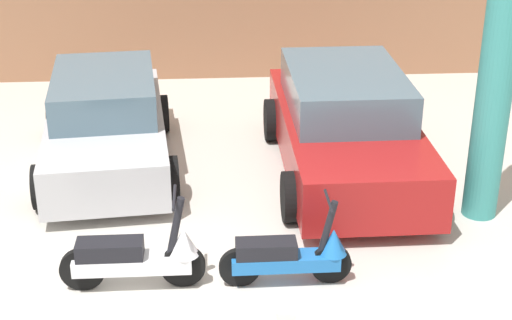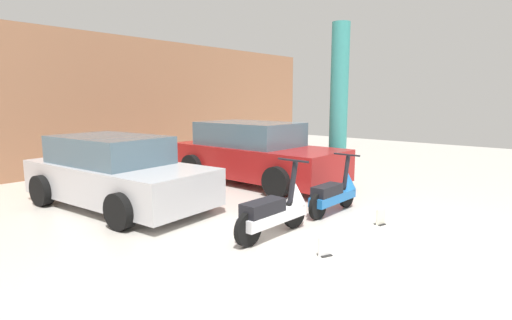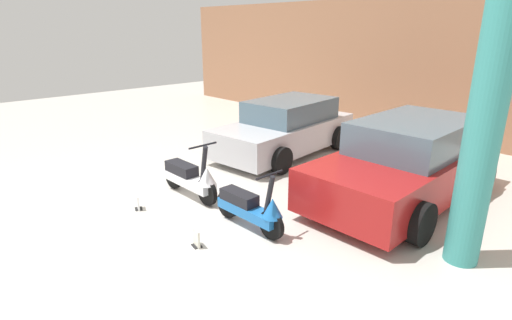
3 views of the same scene
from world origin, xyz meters
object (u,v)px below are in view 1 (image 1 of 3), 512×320
Objects in this scene: scooter_front_left at (139,256)px; support_column_side at (497,72)px; scooter_front_right at (291,255)px; car_rear_left at (106,123)px; car_rear_center at (346,126)px.

scooter_front_left is 0.41× the size of support_column_side.
scooter_front_right is 4.10m from car_rear_left.
scooter_front_left is at bearing 178.51° from scooter_front_right.
support_column_side reaches higher than scooter_front_left.
scooter_front_left is 0.39× the size of car_rear_left.
scooter_front_right is at bearing -1.34° from scooter_front_left.
scooter_front_left is 4.75m from support_column_side.
scooter_front_right is 0.38× the size of support_column_side.
car_rear_center reaches higher than scooter_front_right.
car_rear_center is (3.42, -0.49, 0.06)m from car_rear_left.
support_column_side reaches higher than scooter_front_right.
car_rear_center is (2.73, 2.82, 0.31)m from scooter_front_left.
scooter_front_left is 1.66m from scooter_front_right.
scooter_front_right is 0.34× the size of car_rear_center.
support_column_side is at bearing 47.24° from car_rear_center.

